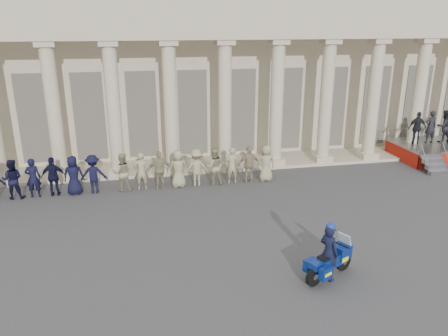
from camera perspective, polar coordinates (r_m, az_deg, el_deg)
ground at (r=14.55m, az=1.43°, el=-10.46°), size 90.00×90.00×0.00m
building at (r=27.41m, az=-5.54°, el=13.16°), size 40.00×12.50×9.00m
officer_rank at (r=19.65m, az=-19.11°, el=-0.92°), size 17.49×0.65×1.71m
reviewing_stand at (r=26.08m, az=26.37°, el=4.00°), size 4.25×4.08×2.61m
motorcycle at (r=13.17m, az=13.68°, el=-11.73°), size 1.75×1.20×1.22m
rider at (r=12.92m, az=13.52°, el=-10.52°), size 0.64×0.73×1.78m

